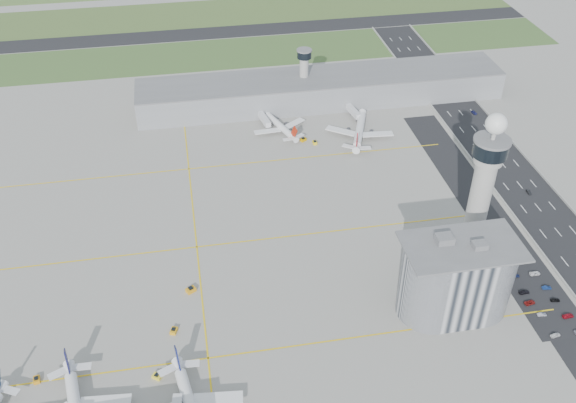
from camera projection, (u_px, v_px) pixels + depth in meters
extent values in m
plane|color=#9F9C94|center=(304.00, 284.00, 252.06)|extent=(1000.00, 1000.00, 0.00)
cube|color=#395528|center=(208.00, 55.00, 426.59)|extent=(480.00, 50.00, 0.08)
cube|color=#4C642F|center=(200.00, 15.00, 485.73)|extent=(480.00, 60.00, 0.08)
cube|color=black|center=(204.00, 34.00, 455.75)|extent=(480.00, 22.00, 0.10)
cube|color=black|center=(573.00, 250.00, 268.42)|extent=(28.00, 500.00, 0.10)
cube|color=#9E9E99|center=(542.00, 253.00, 266.09)|extent=(0.60, 500.00, 1.20)
cube|color=black|center=(529.00, 273.00, 256.98)|extent=(18.00, 260.00, 0.08)
cube|color=black|center=(538.00, 295.00, 247.22)|extent=(20.00, 44.00, 0.10)
cube|color=yellow|center=(208.00, 358.00, 222.71)|extent=(260.00, 0.60, 0.01)
cube|color=yellow|center=(197.00, 247.00, 270.01)|extent=(260.00, 0.60, 0.01)
cube|color=yellow|center=(189.00, 169.00, 317.32)|extent=(260.00, 0.60, 0.01)
cube|color=yellow|center=(197.00, 247.00, 270.01)|extent=(0.60, 260.00, 0.01)
cylinder|color=#ADAAA5|center=(478.00, 204.00, 254.27)|extent=(8.40, 8.40, 48.00)
cylinder|color=#ADAAA5|center=(489.00, 157.00, 241.10)|extent=(11.00, 11.00, 4.00)
cylinder|color=black|center=(491.00, 148.00, 238.71)|extent=(13.00, 13.00, 6.00)
cylinder|color=slate|center=(493.00, 140.00, 236.62)|extent=(14.00, 14.00, 1.00)
cylinder|color=#ADAAA5|center=(494.00, 135.00, 235.12)|extent=(1.60, 1.60, 5.00)
sphere|color=white|center=(496.00, 124.00, 232.43)|extent=(8.00, 8.00, 8.00)
cylinder|color=#ADAAA5|center=(304.00, 79.00, 366.23)|extent=(5.00, 5.00, 28.00)
cylinder|color=black|center=(304.00, 54.00, 357.25)|extent=(8.00, 8.00, 4.00)
cylinder|color=slate|center=(304.00, 50.00, 355.76)|extent=(8.60, 8.60, 0.80)
cube|color=#B2B2B7|center=(456.00, 278.00, 233.15)|extent=(18.00, 24.00, 30.00)
cylinder|color=#B2B2B7|center=(433.00, 282.00, 231.87)|extent=(24.00, 24.00, 30.00)
cylinder|color=#B2B2B7|center=(480.00, 275.00, 234.43)|extent=(24.00, 24.00, 30.00)
cube|color=slate|center=(463.00, 246.00, 223.94)|extent=(42.00, 24.00, 0.80)
cube|color=slate|center=(444.00, 239.00, 224.49)|extent=(6.00, 5.00, 3.00)
cube|color=slate|center=(480.00, 246.00, 222.29)|extent=(5.00, 4.00, 2.40)
cube|color=gray|center=(321.00, 89.00, 369.97)|extent=(210.00, 32.00, 15.00)
cube|color=slate|center=(322.00, 77.00, 365.24)|extent=(210.00, 32.00, 0.80)
imported|color=silver|center=(555.00, 335.00, 230.30)|extent=(4.05, 2.16, 1.31)
imported|color=#9EA1AE|center=(542.00, 314.00, 238.47)|extent=(3.56, 1.51, 1.14)
imported|color=maroon|center=(530.00, 303.00, 243.29)|extent=(4.62, 2.67, 1.21)
imported|color=black|center=(524.00, 292.00, 247.79)|extent=(4.42, 2.04, 1.25)
imported|color=navy|center=(515.00, 275.00, 255.23)|extent=(3.92, 2.02, 1.27)
imported|color=#BAB6C9|center=(503.00, 264.00, 260.44)|extent=(3.92, 1.67, 1.26)
imported|color=maroon|center=(568.00, 316.00, 237.80)|extent=(4.61, 2.20, 1.30)
imported|color=black|center=(555.00, 300.00, 244.39)|extent=(3.75, 1.97, 1.22)
imported|color=navy|center=(547.00, 288.00, 249.75)|extent=(3.80, 1.70, 1.21)
imported|color=white|center=(535.00, 273.00, 256.20)|extent=(4.39, 2.05, 1.22)
imported|color=#9E9E9E|center=(528.00, 261.00, 262.03)|extent=(3.90, 1.83, 1.10)
imported|color=black|center=(529.00, 192.00, 300.61)|extent=(1.29, 3.62, 1.19)
imported|color=navy|center=(474.00, 113.00, 362.20)|extent=(2.50, 4.44, 1.17)
imported|color=#ABABAB|center=(414.00, 68.00, 408.67)|extent=(1.73, 3.51, 1.15)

